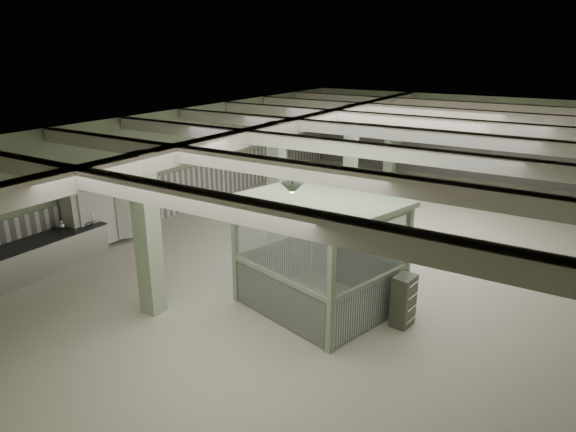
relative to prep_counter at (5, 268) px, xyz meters
The scene contains 28 objects.
floor 9.59m from the prep_counter, 46.95° to the left, with size 20.00×20.00×0.00m, color beige.
ceiling 10.08m from the prep_counter, 46.95° to the left, with size 14.00×20.00×0.02m, color beige.
wall_back 18.26m from the prep_counter, 68.96° to the left, with size 14.00×0.02×3.60m, color #95A584.
wall_front 7.32m from the prep_counter, 24.64° to the right, with size 14.00×0.02×3.60m, color #95A584.
wall_left 7.14m from the prep_counter, 93.76° to the left, with size 0.02×20.00×3.60m, color #95A584.
wainscot_left 7.02m from the prep_counter, 93.56° to the left, with size 0.05×19.90×1.50m, color white.
wainscot_back 18.19m from the prep_counter, 68.93° to the left, with size 13.90×0.05×1.50m, color white.
girder 8.59m from the prep_counter, 60.01° to the left, with size 0.45×19.90×0.40m, color beige.
beam_a 7.20m from the prep_counter, ahead, with size 13.90×0.35×0.32m, color beige.
beam_b 7.45m from the prep_counter, 17.00° to the left, with size 13.90×0.35×0.32m, color beige.
beam_c 8.47m from the prep_counter, 34.53° to the left, with size 13.90×0.35×0.32m, color beige.
beam_d 10.03m from the prep_counter, 46.95° to the left, with size 13.90×0.35×0.32m, color beige.
beam_e 11.91m from the prep_counter, 55.46° to the left, with size 13.90×0.35×0.32m, color beige.
beam_f 13.98m from the prep_counter, 61.41° to the left, with size 13.90×0.35×0.32m, color beige.
beam_g 16.18m from the prep_counter, 65.72° to the left, with size 13.90×0.35×0.32m, color beige.
column_a 4.37m from the prep_counter, 13.90° to the left, with size 0.42×0.42×3.60m, color #ACC59E.
column_b 7.36m from the prep_counter, 56.05° to the left, with size 0.42×0.42×3.60m, color #ACC59E.
column_c 11.79m from the prep_counter, 69.83° to the left, with size 0.42×0.42×3.60m, color #ACC59E.
column_d 15.59m from the prep_counter, 74.93° to the left, with size 0.42×0.42×3.60m, color #ACC59E.
pendant_front 7.76m from the prep_counter, 15.86° to the left, with size 0.44×0.44×0.22m, color #2F3C2D.
pendant_mid 10.61m from the prep_counter, 46.81° to the left, with size 0.44×0.44×0.22m, color #2F3C2D.
pendant_back 14.58m from the prep_counter, 60.61° to the left, with size 0.44×0.44×0.22m, color #2F3C2D.
prep_counter is the anchor object (origin of this frame).
pitcher_far 1.81m from the prep_counter, 92.51° to the left, with size 0.19×0.22×0.29m, color silver, non-canonical shape.
veg_colander 2.40m from the prep_counter, 88.93° to the left, with size 0.45×0.45×0.20m, color #414147, non-canonical shape.
walkin_cooler 3.05m from the prep_counter, 91.59° to the left, with size 0.96×2.13×1.95m.
guard_booth 7.81m from the prep_counter, 24.43° to the left, with size 3.75×3.41×2.55m.
filing_cabinet 9.56m from the prep_counter, 20.80° to the left, with size 0.36×0.52×1.12m, color #565A4B.
Camera 1 is at (5.46, -13.05, 5.67)m, focal length 32.00 mm.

